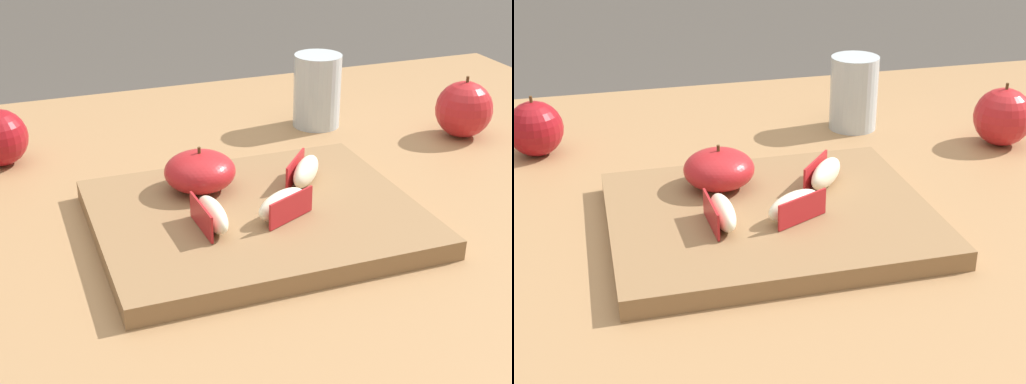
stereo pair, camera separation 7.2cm
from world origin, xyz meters
TOP-DOWN VIEW (x-y plane):
  - dining_table at (0.00, 0.00)m, footprint 1.36×0.94m
  - cutting_board at (0.02, -0.05)m, footprint 0.34×0.28m
  - apple_half_skin_up at (-0.02, 0.02)m, footprint 0.08×0.08m
  - apple_wedge_right at (0.04, -0.08)m, footprint 0.07×0.05m
  - apple_wedge_left at (0.10, -0.01)m, footprint 0.06×0.07m
  - apple_wedge_front at (-0.03, -0.08)m, footprint 0.03×0.07m
  - whole_apple_crimson at (0.39, 0.10)m, footprint 0.08×0.08m
  - whole_apple_red_delicious at (-0.22, 0.22)m, footprint 0.07×0.07m
  - drinking_glass_water at (0.22, 0.21)m, footprint 0.07×0.07m

SIDE VIEW (x-z plane):
  - dining_table at x=0.00m, z-range 0.29..1.06m
  - cutting_board at x=0.02m, z-range 0.77..0.79m
  - whole_apple_red_delicious at x=-0.22m, z-range 0.77..0.85m
  - apple_wedge_right at x=0.04m, z-range 0.79..0.83m
  - apple_wedge_left at x=0.10m, z-range 0.79..0.83m
  - apple_wedge_front at x=-0.03m, z-range 0.79..0.83m
  - whole_apple_crimson at x=0.39m, z-range 0.77..0.86m
  - apple_half_skin_up at x=-0.02m, z-range 0.79..0.84m
  - drinking_glass_water at x=0.22m, z-range 0.77..0.88m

